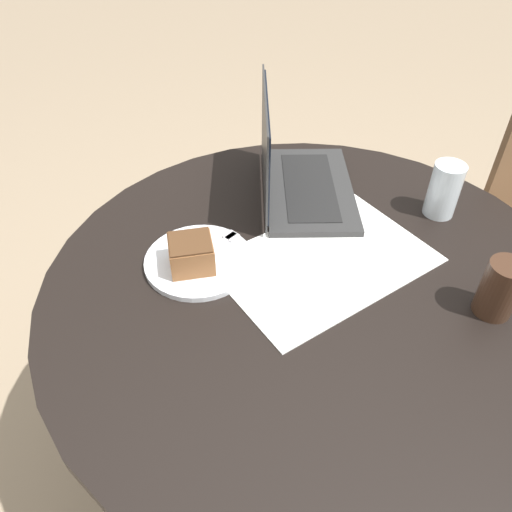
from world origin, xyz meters
TOP-DOWN VIEW (x-y plane):
  - ground_plane at (0.00, 0.00)m, footprint 12.00×12.00m
  - dining_table at (0.00, 0.00)m, footprint 1.06×1.06m
  - paper_document at (0.04, 0.04)m, footprint 0.47×0.37m
  - plate at (-0.20, 0.12)m, footprint 0.22×0.22m
  - cake_slice at (-0.22, 0.11)m, footprint 0.10×0.09m
  - fork at (-0.16, 0.14)m, footprint 0.16×0.10m
  - coffee_glass at (0.27, -0.19)m, footprint 0.07×0.07m
  - water_glass at (0.35, 0.10)m, footprint 0.07×0.07m
  - laptop at (0.08, 0.28)m, footprint 0.31×0.40m

SIDE VIEW (x-z plane):
  - ground_plane at x=0.00m, z-range 0.00..0.00m
  - dining_table at x=0.00m, z-range 0.24..0.94m
  - paper_document at x=0.04m, z-range 0.70..0.71m
  - plate at x=-0.20m, z-range 0.70..0.72m
  - fork at x=-0.16m, z-range 0.72..0.72m
  - cake_slice at x=-0.22m, z-range 0.72..0.78m
  - laptop at x=0.08m, z-range 0.63..0.87m
  - coffee_glass at x=0.27m, z-range 0.70..0.82m
  - water_glass at x=0.35m, z-range 0.70..0.83m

